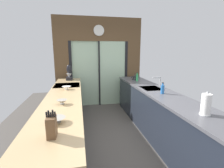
{
  "coord_description": "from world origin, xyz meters",
  "views": [
    {
      "loc": [
        -0.62,
        -2.59,
        1.7
      ],
      "look_at": [
        0.08,
        0.82,
        0.99
      ],
      "focal_mm": 25.86,
      "sensor_mm": 36.0,
      "label": 1
    }
  ],
  "objects": [
    {
      "name": "mixing_bowl_far",
      "position": [
        -0.89,
        0.79,
        0.96
      ],
      "size": [
        0.18,
        0.18,
        0.07
      ],
      "color": "silver",
      "rests_on": "left_counter_run"
    },
    {
      "name": "paper_towel_roll",
      "position": [
        0.89,
        -0.98,
        1.05
      ],
      "size": [
        0.13,
        0.13,
        0.3
      ],
      "color": "#B7BABC",
      "rests_on": "right_counter_run"
    },
    {
      "name": "ground_plane",
      "position": [
        0.0,
        0.6,
        -0.01
      ],
      "size": [
        5.04,
        7.6,
        0.02
      ],
      "primitive_type": "cube",
      "color": "#4C4742"
    },
    {
      "name": "sink_faucet",
      "position": [
        1.06,
        0.55,
        1.08
      ],
      "size": [
        0.19,
        0.02,
        0.24
      ],
      "color": "#B7BABC",
      "rests_on": "right_counter_run"
    },
    {
      "name": "kettle",
      "position": [
        0.89,
        1.6,
        1.0
      ],
      "size": [
        0.25,
        0.17,
        0.19
      ],
      "color": "black",
      "rests_on": "right_counter_run"
    },
    {
      "name": "mixing_bowl_mid",
      "position": [
        -0.89,
        -0.18,
        0.96
      ],
      "size": [
        0.15,
        0.15,
        0.07
      ],
      "color": "gray",
      "rests_on": "left_counter_run"
    },
    {
      "name": "soap_bottle_far",
      "position": [
        0.89,
        1.43,
        1.02
      ],
      "size": [
        0.06,
        0.06,
        0.23
      ],
      "color": "#339E56",
      "rests_on": "right_counter_run"
    },
    {
      "name": "stand_mixer",
      "position": [
        -0.89,
        1.97,
        1.08
      ],
      "size": [
        0.17,
        0.27,
        0.42
      ],
      "color": "black",
      "rests_on": "left_counter_run"
    },
    {
      "name": "back_wall_unit",
      "position": [
        0.0,
        2.4,
        1.53
      ],
      "size": [
        2.64,
        0.12,
        2.7
      ],
      "color": "brown",
      "rests_on": "ground_plane"
    },
    {
      "name": "oven_range",
      "position": [
        -0.91,
        1.25,
        0.46
      ],
      "size": [
        0.6,
        0.6,
        0.92
      ],
      "color": "black",
      "rests_on": "ground_plane"
    },
    {
      "name": "right_counter_run",
      "position": [
        0.91,
        0.3,
        0.46
      ],
      "size": [
        0.62,
        3.8,
        0.92
      ],
      "color": "#1E232D",
      "rests_on": "ground_plane"
    },
    {
      "name": "knife_block",
      "position": [
        -0.89,
        -1.14,
        1.02
      ],
      "size": [
        0.09,
        0.14,
        0.26
      ],
      "color": "brown",
      "rests_on": "left_counter_run"
    },
    {
      "name": "mixing_bowl_near",
      "position": [
        -0.89,
        -0.83,
        0.95
      ],
      "size": [
        0.2,
        0.2,
        0.06
      ],
      "color": "gray",
      "rests_on": "left_counter_run"
    },
    {
      "name": "left_counter_run",
      "position": [
        -0.91,
        0.13,
        0.47
      ],
      "size": [
        0.62,
        3.8,
        0.92
      ],
      "color": "#1E232D",
      "rests_on": "ground_plane"
    },
    {
      "name": "soap_bottle_near",
      "position": [
        0.89,
        0.08,
        1.01
      ],
      "size": [
        0.07,
        0.07,
        0.21
      ],
      "color": "#286BB7",
      "rests_on": "right_counter_run"
    }
  ]
}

